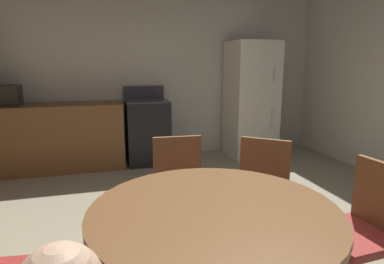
% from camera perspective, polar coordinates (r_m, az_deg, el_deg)
% --- Properties ---
extents(ground_plane, '(14.00, 14.00, 0.00)m').
position_cam_1_polar(ground_plane, '(2.54, 4.23, -22.23)').
color(ground_plane, gray).
extents(wall_back, '(5.67, 0.12, 2.70)m').
position_cam_1_polar(wall_back, '(5.07, -7.45, 10.98)').
color(wall_back, beige).
rests_on(wall_back, ground).
extents(kitchen_counter, '(2.07, 0.60, 0.90)m').
position_cam_1_polar(kitchen_counter, '(4.78, -24.52, -0.94)').
color(kitchen_counter, brown).
rests_on(kitchen_counter, ground).
extents(oven_range, '(0.60, 0.60, 1.10)m').
position_cam_1_polar(oven_range, '(4.76, -7.88, 0.19)').
color(oven_range, black).
rests_on(oven_range, ground).
extents(refrigerator, '(0.68, 0.68, 1.76)m').
position_cam_1_polar(refrigerator, '(5.11, 10.34, 5.60)').
color(refrigerator, silver).
rests_on(refrigerator, ground).
extents(microwave, '(0.44, 0.32, 0.26)m').
position_cam_1_polar(microwave, '(4.79, -30.63, 5.55)').
color(microwave, black).
rests_on(microwave, kitchen_counter).
extents(dining_table, '(1.19, 1.19, 0.76)m').
position_cam_1_polar(dining_table, '(1.64, 3.82, -18.16)').
color(dining_table, brown).
rests_on(dining_table, ground).
extents(chair_northeast, '(0.56, 0.56, 0.87)m').
position_cam_1_polar(chair_northeast, '(2.51, 11.93, -9.94)').
color(chair_northeast, brown).
rests_on(chair_northeast, ground).
extents(chair_east, '(0.42, 0.42, 0.87)m').
position_cam_1_polar(chair_east, '(2.20, 28.01, -14.37)').
color(chair_east, brown).
rests_on(chair_east, ground).
extents(chair_north, '(0.42, 0.42, 0.87)m').
position_cam_1_polar(chair_north, '(2.52, -2.15, -9.55)').
color(chair_north, brown).
rests_on(chair_north, ground).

